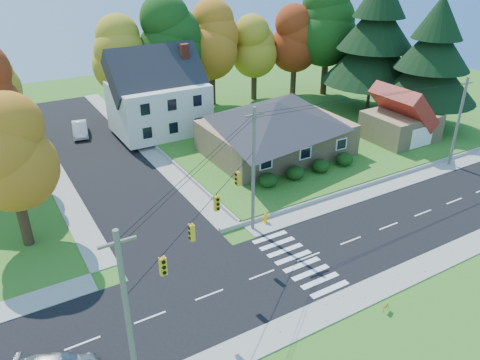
{
  "coord_description": "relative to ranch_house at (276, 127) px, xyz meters",
  "views": [
    {
      "loc": [
        -18.15,
        -21.09,
        20.1
      ],
      "look_at": [
        -1.0,
        8.0,
        2.96
      ],
      "focal_mm": 35.0,
      "sensor_mm": 36.0,
      "label": 1
    }
  ],
  "objects": [
    {
      "name": "garage",
      "position": [
        14.0,
        -4.01,
        -0.42
      ],
      "size": [
        7.3,
        6.3,
        4.6
      ],
      "color": "tan",
      "rests_on": "lawn"
    },
    {
      "name": "lawn",
      "position": [
        5.0,
        5.0,
        -3.02
      ],
      "size": [
        30.0,
        30.0,
        0.5
      ],
      "primitive_type": "cube",
      "color": "#3D7923",
      "rests_on": "ground"
    },
    {
      "name": "yard_sign",
      "position": [
        -7.38,
        -22.79,
        -2.8
      ],
      "size": [
        0.49,
        0.25,
        0.65
      ],
      "color": "black",
      "rests_on": "ground"
    },
    {
      "name": "road_main",
      "position": [
        -8.0,
        -16.0,
        -3.26
      ],
      "size": [
        90.0,
        8.0,
        0.02
      ],
      "primitive_type": "cube",
      "color": "black",
      "rests_on": "ground"
    },
    {
      "name": "tree_lot_4",
      "position": [
        14.0,
        16.0,
        5.04
      ],
      "size": [
        6.72,
        6.72,
        12.51
      ],
      "color": "#3F2A19",
      "rests_on": "lawn"
    },
    {
      "name": "colonial_house",
      "position": [
        -7.96,
        12.0,
        1.32
      ],
      "size": [
        10.4,
        8.4,
        9.6
      ],
      "color": "silver",
      "rests_on": "lawn"
    },
    {
      "name": "tree_lot_3",
      "position": [
        8.0,
        17.0,
        4.39
      ],
      "size": [
        6.16,
        6.16,
        11.47
      ],
      "color": "#3F2A19",
      "rests_on": "lawn"
    },
    {
      "name": "white_car",
      "position": [
        -16.21,
        16.51,
        -2.48
      ],
      "size": [
        2.52,
        4.91,
        1.54
      ],
      "primitive_type": "imported",
      "rotation": [
        0.0,
        0.0,
        -0.2
      ],
      "color": "silver",
      "rests_on": "road_cross"
    },
    {
      "name": "tree_lot_2",
      "position": [
        2.0,
        18.0,
        5.7
      ],
      "size": [
        7.28,
        7.28,
        13.56
      ],
      "color": "#3F2A19",
      "rests_on": "lawn"
    },
    {
      "name": "tree_lot_5",
      "position": [
        18.0,
        14.0,
        7.0
      ],
      "size": [
        8.4,
        8.4,
        15.64
      ],
      "color": "#3F2A19",
      "rests_on": "lawn"
    },
    {
      "name": "tree_lot_1",
      "position": [
        -4.0,
        17.0,
        6.35
      ],
      "size": [
        7.84,
        7.84,
        14.6
      ],
      "color": "#3F2A19",
      "rests_on": "lawn"
    },
    {
      "name": "fire_hydrant",
      "position": [
        -8.15,
        -10.61,
        -2.85
      ],
      "size": [
        0.5,
        0.39,
        0.88
      ],
      "color": "#ECB501",
      "rests_on": "ground"
    },
    {
      "name": "road_cross",
      "position": [
        -16.0,
        10.0,
        -3.25
      ],
      "size": [
        8.0,
        44.0,
        0.02
      ],
      "primitive_type": "cube",
      "color": "black",
      "rests_on": "ground"
    },
    {
      "name": "tree_lot_0",
      "position": [
        -10.0,
        18.0,
        5.04
      ],
      "size": [
        6.72,
        6.72,
        12.51
      ],
      "color": "#3F2A19",
      "rests_on": "lawn"
    },
    {
      "name": "hedge_row",
      "position": [
        -0.5,
        -6.2,
        -2.13
      ],
      "size": [
        10.7,
        1.7,
        1.27
      ],
      "color": "#163A10",
      "rests_on": "lawn"
    },
    {
      "name": "ranch_house",
      "position": [
        0.0,
        0.0,
        0.0
      ],
      "size": [
        14.6,
        10.6,
        5.4
      ],
      "color": "tan",
      "rests_on": "lawn"
    },
    {
      "name": "ground",
      "position": [
        -8.0,
        -16.0,
        -3.27
      ],
      "size": [
        120.0,
        120.0,
        0.0
      ],
      "primitive_type": "plane",
      "color": "#3D7923"
    },
    {
      "name": "traffic_infrastructure",
      "position": [
        -8.15,
        -14.65,
        1.88
      ],
      "size": [
        38.1,
        10.66,
        10.0
      ],
      "color": "#666059",
      "rests_on": "ground"
    },
    {
      "name": "conifer_east_a",
      "position": [
        19.0,
        6.0,
        6.12
      ],
      "size": [
        12.8,
        12.8,
        16.96
      ],
      "color": "#3F2A19",
      "rests_on": "lawn"
    },
    {
      "name": "tree_west_0",
      "position": [
        -25.0,
        -4.0,
        3.89
      ],
      "size": [
        6.16,
        6.16,
        11.47
      ],
      "color": "#3F2A19",
      "rests_on": "ground"
    },
    {
      "name": "sidewalk_south",
      "position": [
        -8.0,
        -21.0,
        -3.23
      ],
      "size": [
        90.0,
        2.0,
        0.08
      ],
      "primitive_type": "cube",
      "color": "#9C9A90",
      "rests_on": "ground"
    },
    {
      "name": "sidewalk_north",
      "position": [
        -8.0,
        -11.0,
        -3.23
      ],
      "size": [
        90.0,
        2.0,
        0.08
      ],
      "primitive_type": "cube",
      "color": "#9C9A90",
      "rests_on": "ground"
    },
    {
      "name": "conifer_east_b",
      "position": [
        20.0,
        -2.0,
        5.01
      ],
      "size": [
        11.2,
        11.2,
        14.84
      ],
      "color": "#3F2A19",
      "rests_on": "lawn"
    }
  ]
}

